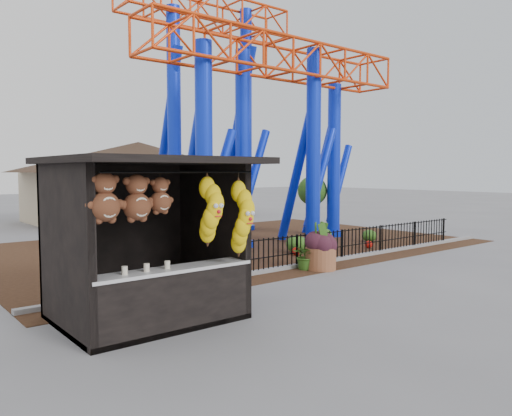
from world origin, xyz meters
TOP-DOWN VIEW (x-y plane):
  - ground at (0.00, 0.00)m, footprint 120.00×120.00m
  - mulch_bed at (4.00, 8.00)m, footprint 18.00×12.00m
  - curb at (4.00, 3.00)m, footprint 18.00×0.18m
  - prize_booth at (-3.02, 0.91)m, footprint 3.50×3.40m
  - picket_fence at (4.90, 3.00)m, footprint 12.20×0.06m
  - roller_coaster at (5.12, 8.23)m, footprint 11.00×6.37m
  - terracotta_planter at (3.16, 2.39)m, footprint 1.07×1.07m
  - planter_foliage at (3.16, 2.39)m, footprint 0.70×0.70m
  - potted_plant at (2.79, 2.65)m, footprint 0.93×0.87m
  - landscaping at (4.21, 5.90)m, footprint 8.28×3.90m
  - pavilion at (6.00, 20.00)m, footprint 15.00×15.00m

SIDE VIEW (x-z plane):
  - ground at x=0.00m, z-range 0.00..0.00m
  - mulch_bed at x=4.00m, z-range 0.00..0.02m
  - curb at x=4.00m, z-range 0.00..0.12m
  - landscaping at x=4.21m, z-range -0.03..0.67m
  - terracotta_planter at x=3.16m, z-range 0.00..0.66m
  - potted_plant at x=2.79m, z-range 0.00..0.86m
  - picket_fence at x=4.90m, z-range 0.00..1.00m
  - planter_foliage at x=3.16m, z-range 0.66..1.30m
  - prize_booth at x=-3.02m, z-range -0.03..3.09m
  - pavilion at x=6.00m, z-range 0.67..5.47m
  - roller_coaster at x=5.12m, z-range 1.03..11.85m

